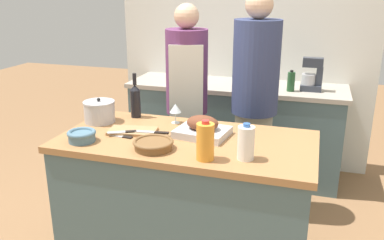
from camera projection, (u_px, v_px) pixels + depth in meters
kitchen_island at (187, 204)px, 2.57m from camera, size 1.53×0.76×0.89m
back_counter at (235, 129)px, 3.94m from camera, size 2.02×0.60×0.89m
back_wall at (244, 38)px, 3.99m from camera, size 2.52×0.10×2.55m
roasting_pan at (202, 128)px, 2.46m from camera, size 0.34×0.29×0.13m
wicker_basket at (153, 144)px, 2.26m from camera, size 0.23×0.23×0.05m
cutting_board at (133, 131)px, 2.53m from camera, size 0.32×0.21×0.02m
stock_pot at (99, 112)px, 2.71m from camera, size 0.21×0.21×0.17m
mixing_bowl at (82, 136)px, 2.37m from camera, size 0.17×0.17×0.07m
juice_jug at (205, 141)px, 2.11m from camera, size 0.09×0.09×0.22m
milk_jug at (246, 143)px, 2.11m from camera, size 0.09×0.09×0.20m
wine_bottle_green at (135, 100)px, 2.79m from camera, size 0.07×0.07×0.31m
wine_glass_left at (175, 109)px, 2.67m from camera, size 0.08×0.08×0.13m
knife_chef at (152, 132)px, 2.47m from camera, size 0.23×0.06×0.01m
knife_paring at (123, 132)px, 2.47m from camera, size 0.17×0.11×0.01m
knife_bread at (121, 136)px, 2.45m from camera, size 0.16×0.05×0.01m
stand_mixer at (312, 77)px, 3.54m from camera, size 0.18×0.14×0.29m
condiment_bottle_tall at (291, 82)px, 3.52m from camera, size 0.06×0.06×0.18m
condiment_bottle_short at (238, 71)px, 3.89m from camera, size 0.05×0.05×0.21m
person_cook_aproned at (187, 98)px, 3.25m from camera, size 0.33×0.36×1.64m
person_cook_guest at (255, 96)px, 3.09m from camera, size 0.35×0.35×1.74m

